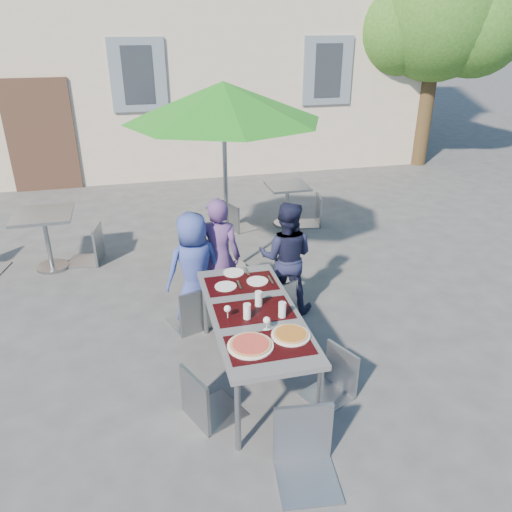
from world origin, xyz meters
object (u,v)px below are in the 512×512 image
object	(u,v)px
chair_2	(278,278)
chair_3	(203,366)
dining_table	(254,316)
chair_5	(308,409)
pizza_near_right	(291,334)
bg_chair_r_1	(313,192)
child_2	(286,257)
patio_umbrella	(223,103)
child_0	(194,269)
child_1	(219,257)
chair_0	(193,282)
cafe_table_1	(287,199)
pizza_near_left	(250,345)
chair_1	(236,277)
bg_chair_r_0	(87,222)
chair_4	(337,348)
bg_chair_l_1	(237,201)
cafe_table_0	(45,229)

from	to	relation	value
chair_2	chair_3	distance (m)	1.78
dining_table	chair_5	bearing A→B (deg)	-84.50
pizza_near_right	bg_chair_r_1	world-z (taller)	bg_chair_r_1
child_2	patio_umbrella	xyz separation A→B (m)	(-0.50, 1.08, 1.60)
child_0	chair_2	size ratio (longest dim) A/B	1.44
bg_chair_r_1	chair_2	bearing A→B (deg)	-117.14
dining_table	child_1	xyz separation A→B (m)	(-0.10, 1.31, 0.02)
dining_table	patio_umbrella	distance (m)	2.77
chair_0	dining_table	bearing A→B (deg)	-66.01
chair_3	cafe_table_1	xyz separation A→B (m)	(2.04, 4.27, -0.10)
pizza_near_right	child_0	world-z (taller)	child_0
pizza_near_left	patio_umbrella	xyz separation A→B (m)	(0.33, 2.80, 1.51)
chair_3	cafe_table_1	size ratio (longest dim) A/B	1.37
chair_1	bg_chair_r_0	distance (m)	2.58
pizza_near_left	chair_4	size ratio (longest dim) A/B	0.44
pizza_near_left	bg_chair_l_1	size ratio (longest dim) A/B	0.44
pizza_near_left	bg_chair_l_1	distance (m)	4.40
dining_table	chair_0	xyz separation A→B (m)	(-0.45, 1.01, -0.11)
cafe_table_1	bg_chair_l_1	xyz separation A→B (m)	(-0.86, -0.03, 0.04)
pizza_near_right	child_2	world-z (taller)	child_2
child_2	cafe_table_1	distance (m)	2.76
dining_table	pizza_near_left	world-z (taller)	pizza_near_left
chair_2	patio_umbrella	bearing A→B (deg)	104.98
bg_chair_r_1	cafe_table_1	bearing A→B (deg)	167.82
dining_table	patio_umbrella	world-z (taller)	patio_umbrella
child_0	patio_umbrella	world-z (taller)	patio_umbrella
chair_3	bg_chair_r_1	xyz separation A→B (m)	(2.47, 4.17, 0.00)
child_2	chair_1	bearing A→B (deg)	24.52
pizza_near_right	cafe_table_1	size ratio (longest dim) A/B	0.47
pizza_near_left	child_2	size ratio (longest dim) A/B	0.28
cafe_table_1	chair_5	bearing A→B (deg)	-105.43
chair_5	patio_umbrella	bearing A→B (deg)	88.99
dining_table	chair_2	xyz separation A→B (m)	(0.52, 0.98, -0.16)
cafe_table_1	cafe_table_0	bearing A→B (deg)	-167.56
patio_umbrella	bg_chair_r_0	world-z (taller)	patio_umbrella
bg_chair_r_0	chair_1	bearing A→B (deg)	-47.68
cafe_table_0	bg_chair_r_0	distance (m)	0.56
chair_1	bg_chair_r_0	world-z (taller)	bg_chair_r_0
chair_2	chair_4	world-z (taller)	chair_2
chair_3	dining_table	bearing A→B (deg)	39.61
chair_0	bg_chair_r_0	world-z (taller)	bg_chair_r_0
chair_3	bg_chair_r_0	xyz separation A→B (m)	(-1.12, 3.54, 0.05)
child_1	child_2	size ratio (longest dim) A/B	1.05
bg_chair_r_0	chair_0	bearing A→B (deg)	-59.81
cafe_table_1	bg_chair_r_1	distance (m)	0.45
cafe_table_0	pizza_near_right	bearing A→B (deg)	-55.05
pizza_near_right	cafe_table_0	world-z (taller)	cafe_table_0
bg_chair_l_1	bg_chair_r_1	bearing A→B (deg)	-2.78
chair_1	chair_2	xyz separation A→B (m)	(0.45, -0.21, 0.04)
child_2	chair_0	bearing A→B (deg)	33.56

